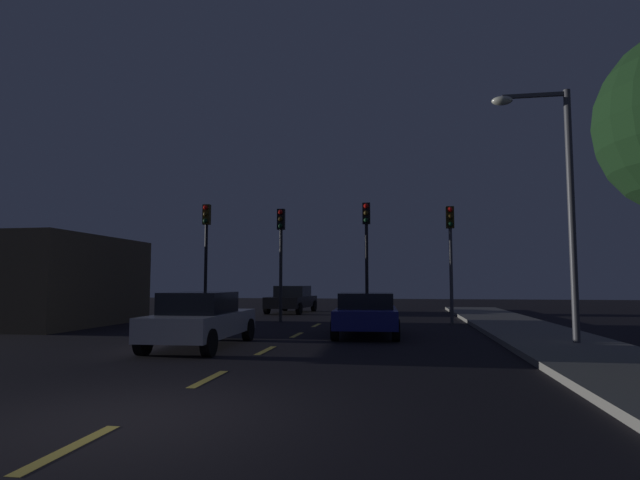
{
  "coord_description": "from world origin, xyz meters",
  "views": [
    {
      "loc": [
        3.39,
        -6.12,
        1.7
      ],
      "look_at": [
        0.09,
        14.3,
        3.41
      ],
      "focal_mm": 28.71,
      "sensor_mm": 36.0,
      "label": 1
    }
  ],
  "objects_px": {
    "street_lamp_right": "(557,189)",
    "traffic_signal_far_left": "(206,239)",
    "traffic_signal_center_right": "(366,239)",
    "car_adjacent_lane": "(201,319)",
    "traffic_signal_far_right": "(450,241)",
    "car_oncoming_far": "(292,299)",
    "traffic_signal_center_left": "(281,242)",
    "car_stopped_ahead": "(366,313)"
  },
  "relations": [
    {
      "from": "traffic_signal_far_left",
      "to": "traffic_signal_center_right",
      "type": "relative_size",
      "value": 1.02
    },
    {
      "from": "car_adjacent_lane",
      "to": "street_lamp_right",
      "type": "bearing_deg",
      "value": 8.48
    },
    {
      "from": "traffic_signal_center_right",
      "to": "car_oncoming_far",
      "type": "distance_m",
      "value": 8.51
    },
    {
      "from": "traffic_signal_far_left",
      "to": "car_adjacent_lane",
      "type": "distance_m",
      "value": 9.75
    },
    {
      "from": "traffic_signal_center_left",
      "to": "traffic_signal_center_right",
      "type": "relative_size",
      "value": 0.96
    },
    {
      "from": "car_adjacent_lane",
      "to": "street_lamp_right",
      "type": "relative_size",
      "value": 0.65
    },
    {
      "from": "traffic_signal_center_right",
      "to": "traffic_signal_far_right",
      "type": "height_order",
      "value": "traffic_signal_center_right"
    },
    {
      "from": "traffic_signal_far_right",
      "to": "car_stopped_ahead",
      "type": "xyz_separation_m",
      "value": [
        -3.12,
        -5.05,
        -2.67
      ]
    },
    {
      "from": "street_lamp_right",
      "to": "traffic_signal_far_left",
      "type": "bearing_deg",
      "value": 150.06
    },
    {
      "from": "traffic_signal_center_right",
      "to": "traffic_signal_center_left",
      "type": "bearing_deg",
      "value": -179.99
    },
    {
      "from": "traffic_signal_far_left",
      "to": "street_lamp_right",
      "type": "distance_m",
      "value": 14.64
    },
    {
      "from": "car_stopped_ahead",
      "to": "traffic_signal_far_right",
      "type": "bearing_deg",
      "value": 58.25
    },
    {
      "from": "traffic_signal_far_right",
      "to": "street_lamp_right",
      "type": "height_order",
      "value": "street_lamp_right"
    },
    {
      "from": "traffic_signal_center_left",
      "to": "street_lamp_right",
      "type": "xyz_separation_m",
      "value": [
        9.27,
        -7.3,
        0.74
      ]
    },
    {
      "from": "car_adjacent_lane",
      "to": "traffic_signal_far_right",
      "type": "bearing_deg",
      "value": 50.41
    },
    {
      "from": "traffic_signal_center_left",
      "to": "car_adjacent_lane",
      "type": "relative_size",
      "value": 1.1
    },
    {
      "from": "car_adjacent_lane",
      "to": "car_oncoming_far",
      "type": "bearing_deg",
      "value": 93.39
    },
    {
      "from": "traffic_signal_far_left",
      "to": "car_stopped_ahead",
      "type": "relative_size",
      "value": 1.23
    },
    {
      "from": "traffic_signal_far_left",
      "to": "traffic_signal_far_right",
      "type": "bearing_deg",
      "value": -0.0
    },
    {
      "from": "traffic_signal_center_right",
      "to": "car_adjacent_lane",
      "type": "bearing_deg",
      "value": -113.27
    },
    {
      "from": "traffic_signal_center_right",
      "to": "traffic_signal_far_right",
      "type": "xyz_separation_m",
      "value": [
        3.45,
        -0.0,
        -0.15
      ]
    },
    {
      "from": "traffic_signal_far_left",
      "to": "car_adjacent_lane",
      "type": "height_order",
      "value": "traffic_signal_far_left"
    },
    {
      "from": "traffic_signal_far_left",
      "to": "car_oncoming_far",
      "type": "xyz_separation_m",
      "value": [
        2.48,
        6.57,
        -2.84
      ]
    },
    {
      "from": "traffic_signal_far_left",
      "to": "street_lamp_right",
      "type": "relative_size",
      "value": 0.75
    },
    {
      "from": "traffic_signal_far_left",
      "to": "traffic_signal_center_right",
      "type": "height_order",
      "value": "traffic_signal_far_left"
    },
    {
      "from": "traffic_signal_center_right",
      "to": "car_oncoming_far",
      "type": "xyz_separation_m",
      "value": [
        -4.64,
        6.57,
        -2.78
      ]
    },
    {
      "from": "traffic_signal_center_left",
      "to": "car_oncoming_far",
      "type": "height_order",
      "value": "traffic_signal_center_left"
    },
    {
      "from": "traffic_signal_center_left",
      "to": "traffic_signal_far_right",
      "type": "height_order",
      "value": "traffic_signal_center_left"
    },
    {
      "from": "traffic_signal_far_right",
      "to": "car_stopped_ahead",
      "type": "distance_m",
      "value": 6.51
    },
    {
      "from": "traffic_signal_far_right",
      "to": "traffic_signal_center_left",
      "type": "bearing_deg",
      "value": 180.0
    },
    {
      "from": "traffic_signal_far_right",
      "to": "car_oncoming_far",
      "type": "bearing_deg",
      "value": 140.91
    },
    {
      "from": "car_adjacent_lane",
      "to": "car_oncoming_far",
      "type": "distance_m",
      "value": 15.28
    },
    {
      "from": "traffic_signal_far_left",
      "to": "car_adjacent_lane",
      "type": "bearing_deg",
      "value": -68.75
    },
    {
      "from": "traffic_signal_far_left",
      "to": "traffic_signal_center_left",
      "type": "bearing_deg",
      "value": -0.01
    },
    {
      "from": "car_adjacent_lane",
      "to": "traffic_signal_far_left",
      "type": "bearing_deg",
      "value": 111.25
    },
    {
      "from": "traffic_signal_center_right",
      "to": "street_lamp_right",
      "type": "bearing_deg",
      "value": -52.69
    },
    {
      "from": "traffic_signal_far_left",
      "to": "car_stopped_ahead",
      "type": "height_order",
      "value": "traffic_signal_far_left"
    },
    {
      "from": "car_stopped_ahead",
      "to": "car_oncoming_far",
      "type": "relative_size",
      "value": 0.94
    },
    {
      "from": "traffic_signal_far_left",
      "to": "car_stopped_ahead",
      "type": "xyz_separation_m",
      "value": [
        7.44,
        -5.05,
        -2.89
      ]
    },
    {
      "from": "traffic_signal_center_right",
      "to": "traffic_signal_far_right",
      "type": "distance_m",
      "value": 3.45
    },
    {
      "from": "car_adjacent_lane",
      "to": "street_lamp_right",
      "type": "height_order",
      "value": "street_lamp_right"
    },
    {
      "from": "traffic_signal_center_right",
      "to": "street_lamp_right",
      "type": "xyz_separation_m",
      "value": [
        5.56,
        -7.3,
        0.62
      ]
    }
  ]
}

